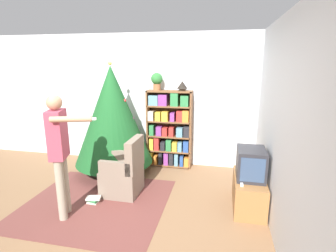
# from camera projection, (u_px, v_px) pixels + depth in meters

# --- Properties ---
(ground_plane) EXTENTS (14.00, 14.00, 0.00)m
(ground_plane) POSITION_uv_depth(u_px,v_px,m) (123.00, 210.00, 3.72)
(ground_plane) COLOR #846042
(wall_back) EXTENTS (8.00, 0.10, 2.60)m
(wall_back) POSITION_uv_depth(u_px,v_px,m) (156.00, 100.00, 5.28)
(wall_back) COLOR silver
(wall_back) RESTS_ON ground_plane
(wall_right) EXTENTS (0.10, 8.00, 2.60)m
(wall_right) POSITION_uv_depth(u_px,v_px,m) (284.00, 129.00, 3.01)
(wall_right) COLOR silver
(wall_right) RESTS_ON ground_plane
(area_rug) EXTENTS (2.06, 1.91, 0.01)m
(area_rug) POSITION_uv_depth(u_px,v_px,m) (96.00, 203.00, 3.91)
(area_rug) COLOR brown
(area_rug) RESTS_ON ground_plane
(bookshelf) EXTENTS (0.88, 0.27, 1.52)m
(bookshelf) POSITION_uv_depth(u_px,v_px,m) (170.00, 129.00, 5.14)
(bookshelf) COLOR brown
(bookshelf) RESTS_ON ground_plane
(tv_stand) EXTENTS (0.42, 0.86, 0.46)m
(tv_stand) POSITION_uv_depth(u_px,v_px,m) (249.00, 192.00, 3.76)
(tv_stand) COLOR #996638
(tv_stand) RESTS_ON ground_plane
(television) EXTENTS (0.38, 0.49, 0.43)m
(television) POSITION_uv_depth(u_px,v_px,m) (251.00, 164.00, 3.65)
(television) COLOR #28282D
(television) RESTS_ON tv_stand
(game_remote) EXTENTS (0.04, 0.12, 0.02)m
(game_remote) POSITION_uv_depth(u_px,v_px,m) (242.00, 184.00, 3.48)
(game_remote) COLOR white
(game_remote) RESTS_ON tv_stand
(christmas_tree) EXTENTS (1.42, 1.42, 2.06)m
(christmas_tree) POSITION_uv_depth(u_px,v_px,m) (113.00, 115.00, 4.75)
(christmas_tree) COLOR #4C3323
(christmas_tree) RESTS_ON ground_plane
(armchair) EXTENTS (0.58, 0.57, 0.92)m
(armchair) POSITION_uv_depth(u_px,v_px,m) (124.00, 174.00, 4.14)
(armchair) COLOR #7A6B5B
(armchair) RESTS_ON ground_plane
(standing_person) EXTENTS (0.71, 0.45, 1.66)m
(standing_person) POSITION_uv_depth(u_px,v_px,m) (59.00, 147.00, 3.36)
(standing_person) COLOR #9E937F
(standing_person) RESTS_ON ground_plane
(potted_plant) EXTENTS (0.22, 0.22, 0.33)m
(potted_plant) POSITION_uv_depth(u_px,v_px,m) (157.00, 80.00, 4.97)
(potted_plant) COLOR #935B38
(potted_plant) RESTS_ON bookshelf
(table_lamp) EXTENTS (0.20, 0.20, 0.18)m
(table_lamp) POSITION_uv_depth(u_px,v_px,m) (182.00, 85.00, 4.89)
(table_lamp) COLOR #473828
(table_lamp) RESTS_ON bookshelf
(book_pile_near_tree) EXTENTS (0.20, 0.17, 0.12)m
(book_pile_near_tree) POSITION_uv_depth(u_px,v_px,m) (133.00, 179.00, 4.57)
(book_pile_near_tree) COLOR orange
(book_pile_near_tree) RESTS_ON ground_plane
(book_pile_by_chair) EXTENTS (0.23, 0.17, 0.09)m
(book_pile_by_chair) POSITION_uv_depth(u_px,v_px,m) (93.00, 200.00, 3.92)
(book_pile_by_chair) COLOR beige
(book_pile_by_chair) RESTS_ON ground_plane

